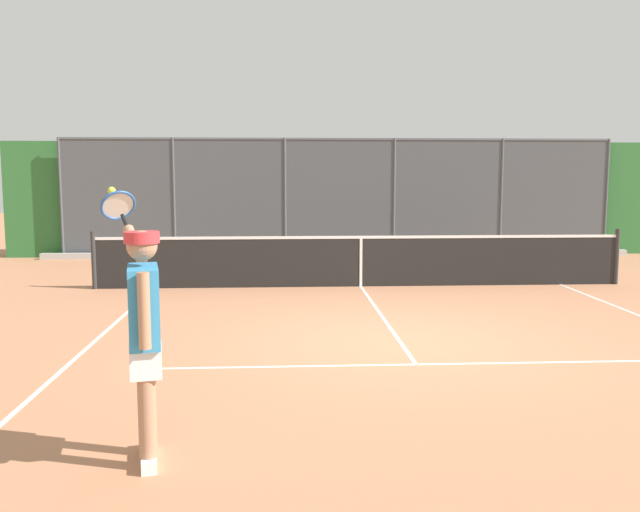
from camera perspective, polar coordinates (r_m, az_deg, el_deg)
name	(u,v)px	position (r m, az deg, el deg)	size (l,w,h in m)	color
ground_plane	(400,341)	(8.62, 6.77, -7.22)	(60.00, 60.00, 0.00)	#B27551
court_line_markings	(421,371)	(7.38, 8.56, -9.66)	(7.78, 9.64, 0.01)	white
fence_backdrop	(338,199)	(17.89, 1.51, 4.86)	(17.03, 1.37, 3.03)	#474C51
tennis_net	(361,261)	(12.67, 3.49, -0.38)	(9.99, 0.09, 1.07)	#2D2D2D
tennis_player	(144,327)	(5.04, -14.73, -5.85)	(0.68, 1.34, 2.00)	silver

